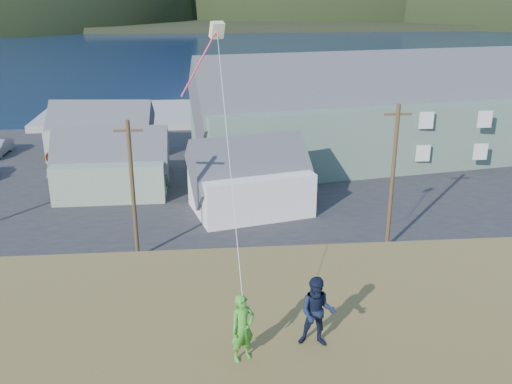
% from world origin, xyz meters
% --- Properties ---
extents(ground, '(900.00, 900.00, 0.00)m').
position_xyz_m(ground, '(0.00, 0.00, 0.00)').
color(ground, '#0A1638').
rests_on(ground, ground).
extents(grass_strip, '(110.00, 8.00, 0.10)m').
position_xyz_m(grass_strip, '(0.00, -2.00, 0.05)').
color(grass_strip, '#4C3D19').
rests_on(grass_strip, ground).
extents(waterfront_lot, '(72.00, 36.00, 0.12)m').
position_xyz_m(waterfront_lot, '(0.00, 17.00, 0.06)').
color(waterfront_lot, '#28282B').
rests_on(waterfront_lot, ground).
extents(wharf, '(26.00, 14.00, 0.90)m').
position_xyz_m(wharf, '(-6.00, 40.00, 0.45)').
color(wharf, gray).
rests_on(wharf, ground).
extents(far_shore, '(900.00, 320.00, 2.00)m').
position_xyz_m(far_shore, '(0.00, 330.00, 1.00)').
color(far_shore, black).
rests_on(far_shore, ground).
extents(far_hills, '(760.00, 265.00, 143.00)m').
position_xyz_m(far_hills, '(35.59, 279.38, 2.00)').
color(far_hills, black).
rests_on(far_hills, ground).
extents(lodge, '(35.26, 15.12, 12.01)m').
position_xyz_m(lodge, '(16.73, 19.80, 4.62)').
color(lodge, slate).
rests_on(lodge, waterfront_lot).
extents(shed_palegreen_near, '(8.75, 5.54, 6.31)m').
position_xyz_m(shed_palegreen_near, '(-6.64, 12.94, 2.39)').
color(shed_palegreen_near, gray).
rests_on(shed_palegreen_near, waterfront_lot).
extents(shed_white, '(9.37, 7.32, 6.62)m').
position_xyz_m(shed_white, '(3.68, 8.37, 2.54)').
color(shed_white, white).
rests_on(shed_white, waterfront_lot).
extents(shed_palegreen_far, '(9.95, 6.19, 6.40)m').
position_xyz_m(shed_palegreen_far, '(-9.17, 23.61, 2.46)').
color(shed_palegreen_far, gray).
rests_on(shed_palegreen_far, waterfront_lot).
extents(utility_poles, '(30.88, 0.24, 9.26)m').
position_xyz_m(utility_poles, '(-3.87, 1.50, 4.55)').
color(utility_poles, '#47331E').
rests_on(utility_poles, waterfront_lot).
extents(parked_cars, '(24.30, 12.73, 1.54)m').
position_xyz_m(parked_cars, '(-10.02, 20.71, 0.85)').
color(parked_cars, '#A41436').
rests_on(parked_cars, waterfront_lot).
extents(kite_flyer_green, '(0.72, 0.63, 1.65)m').
position_xyz_m(kite_flyer_green, '(1.40, -18.46, 8.03)').
color(kite_flyer_green, green).
rests_on(kite_flyer_green, hillside).
extents(kite_flyer_navy, '(0.99, 0.84, 1.79)m').
position_xyz_m(kite_flyer_navy, '(3.20, -18.06, 8.09)').
color(kite_flyer_navy, black).
rests_on(kite_flyer_navy, hillside).
extents(kite_rig, '(0.92, 4.86, 10.45)m').
position_xyz_m(kite_rig, '(1.09, -9.68, 13.70)').
color(kite_rig, beige).
rests_on(kite_rig, ground).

